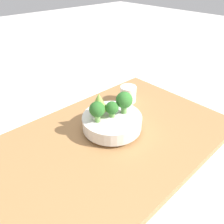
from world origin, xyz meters
The scene contains 8 objects.
ground_plane centered at (0.00, 0.00, 0.00)m, with size 6.00×6.00×0.00m, color silver.
table centered at (0.00, 0.00, 0.02)m, with size 0.97×0.62×0.03m.
bowl centered at (0.04, 0.03, 0.07)m, with size 0.24×0.24×0.07m.
broccoli_floret_right centered at (0.09, 0.02, 0.16)m, with size 0.07×0.07×0.09m.
broccoli_floret_left centered at (-0.03, 0.05, 0.15)m, with size 0.06×0.06×0.08m.
broccoli_floret_center centered at (0.04, 0.03, 0.14)m, with size 0.05×0.05×0.06m.
romanesco_piece_far centered at (0.01, 0.07, 0.16)m, with size 0.07×0.07×0.10m.
cup centered at (0.25, 0.15, 0.07)m, with size 0.08×0.08×0.08m.
Camera 1 is at (-0.44, -0.49, 0.59)m, focal length 35.00 mm.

